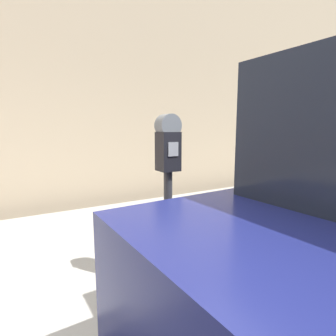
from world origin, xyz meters
The scene contains 3 objects.
sidewalk centered at (0.00, 2.20, 0.07)m, with size 24.00×2.80×0.14m.
building_facade centered at (0.00, 4.08, 2.76)m, with size 24.00×0.30×5.52m.
parking_meter centered at (0.43, 1.08, 1.10)m, with size 0.17×0.16×1.39m.
Camera 1 is at (-0.57, -0.66, 1.41)m, focal length 28.00 mm.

